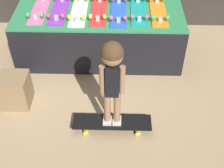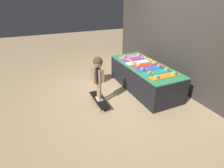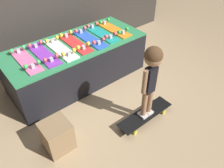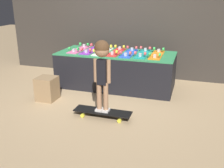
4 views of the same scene
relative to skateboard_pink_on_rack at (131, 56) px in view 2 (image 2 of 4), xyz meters
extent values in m
plane|color=tan|center=(0.68, -0.50, -0.62)|extent=(16.00, 16.00, 0.00)
cube|color=#332D28|center=(0.68, 0.75, 0.71)|extent=(5.00, 0.10, 2.66)
cube|color=black|center=(0.68, -0.02, -0.33)|extent=(1.95, 0.83, 0.58)
cube|color=#2D7F4C|center=(0.68, -0.02, -0.03)|extent=(1.95, 0.83, 0.02)
cube|color=pink|center=(0.00, 0.00, -0.01)|extent=(0.18, 0.66, 0.01)
cube|color=#B7B7BC|center=(0.00, 0.22, 0.02)|extent=(0.04, 0.04, 0.05)
cylinder|color=green|center=(0.08, 0.22, 0.05)|extent=(0.03, 0.05, 0.05)
cylinder|color=green|center=(-0.08, 0.22, 0.05)|extent=(0.03, 0.05, 0.05)
cube|color=#B7B7BC|center=(0.00, -0.22, 0.02)|extent=(0.04, 0.04, 0.05)
cylinder|color=green|center=(0.08, -0.22, 0.05)|extent=(0.03, 0.05, 0.05)
cylinder|color=green|center=(-0.08, -0.22, 0.05)|extent=(0.03, 0.05, 0.05)
cube|color=purple|center=(0.23, -0.01, -0.01)|extent=(0.18, 0.66, 0.01)
cube|color=#B7B7BC|center=(0.23, 0.21, 0.02)|extent=(0.04, 0.04, 0.05)
cylinder|color=#D84C4C|center=(0.30, 0.21, 0.05)|extent=(0.03, 0.05, 0.05)
cylinder|color=#D84C4C|center=(0.15, 0.21, 0.05)|extent=(0.03, 0.05, 0.05)
cube|color=#B7B7BC|center=(0.23, -0.23, 0.02)|extent=(0.04, 0.04, 0.05)
cylinder|color=#D84C4C|center=(0.30, -0.23, 0.05)|extent=(0.03, 0.05, 0.05)
cylinder|color=#D84C4C|center=(0.15, -0.23, 0.05)|extent=(0.03, 0.05, 0.05)
cube|color=white|center=(0.46, -0.04, -0.01)|extent=(0.18, 0.66, 0.01)
cube|color=#B7B7BC|center=(0.46, 0.18, 0.02)|extent=(0.04, 0.04, 0.05)
cylinder|color=yellow|center=(0.53, 0.18, 0.05)|extent=(0.03, 0.05, 0.05)
cylinder|color=yellow|center=(0.38, 0.18, 0.05)|extent=(0.03, 0.05, 0.05)
cube|color=#B7B7BC|center=(0.46, -0.26, 0.02)|extent=(0.04, 0.04, 0.05)
cylinder|color=yellow|center=(0.53, -0.26, 0.05)|extent=(0.03, 0.05, 0.05)
cylinder|color=yellow|center=(0.38, -0.26, 0.05)|extent=(0.03, 0.05, 0.05)
cube|color=red|center=(0.68, -0.02, -0.01)|extent=(0.18, 0.66, 0.01)
cube|color=#B7B7BC|center=(0.68, 0.20, 0.02)|extent=(0.04, 0.04, 0.05)
cylinder|color=yellow|center=(0.76, 0.20, 0.05)|extent=(0.03, 0.05, 0.05)
cylinder|color=yellow|center=(0.61, 0.20, 0.05)|extent=(0.03, 0.05, 0.05)
cube|color=#B7B7BC|center=(0.68, -0.24, 0.02)|extent=(0.04, 0.04, 0.05)
cylinder|color=yellow|center=(0.76, -0.24, 0.05)|extent=(0.03, 0.05, 0.05)
cylinder|color=yellow|center=(0.61, -0.24, 0.05)|extent=(0.03, 0.05, 0.05)
cube|color=blue|center=(0.91, -0.04, -0.01)|extent=(0.18, 0.66, 0.01)
cube|color=#B7B7BC|center=(0.91, 0.18, 0.02)|extent=(0.04, 0.04, 0.05)
cylinder|color=#D84C4C|center=(0.99, 0.18, 0.05)|extent=(0.03, 0.05, 0.05)
cylinder|color=#D84C4C|center=(0.83, 0.18, 0.05)|extent=(0.03, 0.05, 0.05)
cube|color=#B7B7BC|center=(0.91, -0.26, 0.02)|extent=(0.04, 0.04, 0.05)
cylinder|color=#D84C4C|center=(0.99, -0.26, 0.05)|extent=(0.03, 0.05, 0.05)
cylinder|color=#D84C4C|center=(0.83, -0.26, 0.05)|extent=(0.03, 0.05, 0.05)
cube|color=teal|center=(1.14, -0.01, -0.01)|extent=(0.18, 0.66, 0.01)
cube|color=#B7B7BC|center=(1.14, 0.21, 0.02)|extent=(0.04, 0.04, 0.05)
cylinder|color=#D84C4C|center=(1.22, 0.21, 0.05)|extent=(0.03, 0.05, 0.05)
cylinder|color=#D84C4C|center=(1.06, 0.21, 0.05)|extent=(0.03, 0.05, 0.05)
cube|color=#B7B7BC|center=(1.14, -0.23, 0.02)|extent=(0.04, 0.04, 0.05)
cylinder|color=#D84C4C|center=(1.22, -0.23, 0.05)|extent=(0.03, 0.05, 0.05)
cylinder|color=#D84C4C|center=(1.06, -0.23, 0.05)|extent=(0.03, 0.05, 0.05)
cube|color=orange|center=(1.37, -0.02, -0.01)|extent=(0.18, 0.66, 0.01)
cube|color=#B7B7BC|center=(1.37, 0.20, 0.02)|extent=(0.04, 0.04, 0.05)
cylinder|color=green|center=(1.44, 0.20, 0.05)|extent=(0.03, 0.05, 0.05)
cylinder|color=green|center=(1.29, 0.20, 0.05)|extent=(0.03, 0.05, 0.05)
cube|color=#B7B7BC|center=(1.37, -0.24, 0.02)|extent=(0.04, 0.04, 0.05)
cylinder|color=green|center=(1.44, -0.24, 0.05)|extent=(0.03, 0.05, 0.05)
cylinder|color=green|center=(1.29, -0.24, 0.05)|extent=(0.03, 0.05, 0.05)
cube|color=black|center=(0.87, -1.23, -0.53)|extent=(0.76, 0.20, 0.01)
cube|color=#B7B7BC|center=(1.12, -1.23, -0.57)|extent=(0.04, 0.04, 0.05)
cylinder|color=yellow|center=(1.12, -1.15, -0.59)|extent=(0.05, 0.03, 0.05)
cylinder|color=yellow|center=(1.12, -1.32, -0.59)|extent=(0.05, 0.03, 0.05)
cube|color=#B7B7BC|center=(0.61, -1.23, -0.57)|extent=(0.04, 0.04, 0.05)
cylinder|color=yellow|center=(0.61, -1.15, -0.59)|extent=(0.05, 0.03, 0.05)
cylinder|color=yellow|center=(0.61, -1.32, -0.59)|extent=(0.05, 0.03, 0.05)
cube|color=silver|center=(0.91, -1.23, -0.51)|extent=(0.08, 0.12, 0.03)
cylinder|color=#997051|center=(0.91, -1.23, -0.31)|extent=(0.06, 0.06, 0.37)
cube|color=silver|center=(0.82, -1.23, -0.51)|extent=(0.08, 0.12, 0.03)
cylinder|color=#997051|center=(0.82, -1.23, -0.31)|extent=(0.06, 0.06, 0.37)
cube|color=black|center=(0.87, -1.23, 0.00)|extent=(0.12, 0.08, 0.32)
cylinder|color=#997051|center=(0.95, -1.24, 0.02)|extent=(0.05, 0.05, 0.29)
cylinder|color=#997051|center=(0.78, -1.23, 0.02)|extent=(0.05, 0.05, 0.29)
sphere|color=#997051|center=(0.87, -1.23, 0.28)|extent=(0.18, 0.18, 0.18)
sphere|color=#4C331E|center=(0.87, -1.23, 0.31)|extent=(0.19, 0.19, 0.19)
cube|color=#8E704C|center=(-0.15, -0.91, -0.44)|extent=(0.28, 0.28, 0.35)
camera|label=1|loc=(0.91, -3.23, 1.79)|focal=50.00mm
camera|label=2|loc=(3.83, -2.28, 1.42)|focal=28.00mm
camera|label=3|loc=(-0.61, -2.38, 1.45)|focal=35.00mm
camera|label=4|loc=(1.92, -4.17, 0.93)|focal=42.00mm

